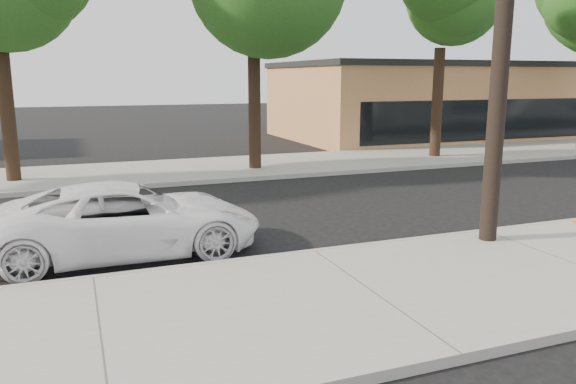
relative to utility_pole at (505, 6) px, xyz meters
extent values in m
plane|color=black|center=(-3.60, 2.70, -4.70)|extent=(120.00, 120.00, 0.00)
cube|color=gray|center=(-3.60, -1.60, -4.62)|extent=(90.00, 4.40, 0.15)
cube|color=gray|center=(-3.60, 11.20, -4.62)|extent=(90.00, 5.00, 0.15)
cube|color=#9E9B93|center=(-3.60, 0.60, -4.62)|extent=(90.00, 0.12, 0.16)
cube|color=#AE6E48|center=(12.40, 18.70, -2.70)|extent=(18.00, 10.00, 4.00)
cylinder|color=black|center=(0.00, 0.00, -0.05)|extent=(0.34, 0.34, 9.00)
cylinder|color=black|center=(-9.60, 10.90, -2.42)|extent=(0.44, 0.44, 4.25)
cylinder|color=black|center=(-1.60, 10.50, -2.17)|extent=(0.44, 0.44, 4.75)
cylinder|color=black|center=(6.40, 10.80, -2.35)|extent=(0.44, 0.44, 4.40)
sphere|color=#1A4C15|center=(6.40, 10.80, 1.30)|extent=(4.35, 4.35, 4.35)
imported|color=white|center=(-6.87, 2.07, -3.99)|extent=(5.10, 2.37, 1.41)
camera|label=1|loc=(-7.75, -8.81, -1.31)|focal=35.00mm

